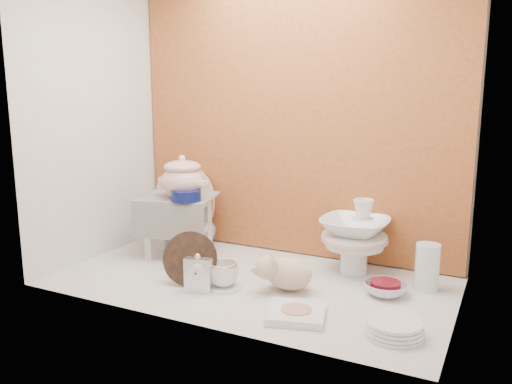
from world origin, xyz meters
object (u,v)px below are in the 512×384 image
plush_pig (288,273)px  porcelain_tower (355,236)px  step_stool (179,225)px  dinner_plate_stack (394,328)px  blue_white_vase (197,226)px  mantel_clock (198,273)px  crystal_bowl (385,289)px  floral_platter (183,203)px  gold_rim_teacup (223,274)px  soup_tureen (183,177)px

plush_pig → porcelain_tower: size_ratio=0.74×
step_stool → dinner_plate_stack: 1.33m
step_stool → blue_white_vase: 0.18m
dinner_plate_stack → plush_pig: bearing=156.0°
mantel_clock → crystal_bowl: size_ratio=0.95×
mantel_clock → crystal_bowl: bearing=9.4°
floral_platter → crystal_bowl: (1.26, -0.32, -0.19)m
floral_platter → dinner_plate_stack: size_ratio=2.11×
blue_white_vase → porcelain_tower: size_ratio=0.61×
plush_pig → blue_white_vase: bearing=132.5°
blue_white_vase → gold_rim_teacup: (0.46, -0.50, -0.05)m
gold_rim_teacup → crystal_bowl: bearing=19.8°
mantel_clock → gold_rim_teacup: (0.07, 0.09, -0.02)m
floral_platter → mantel_clock: size_ratio=2.60×
soup_tureen → crystal_bowl: 1.15m
floral_platter → step_stool: bearing=-60.4°
floral_platter → gold_rim_teacup: size_ratio=3.31×
soup_tureen → blue_white_vase: size_ratio=1.17×
plush_pig → porcelain_tower: 0.41m
mantel_clock → dinner_plate_stack: (0.86, -0.03, -0.06)m
blue_white_vase → plush_pig: 0.84m
blue_white_vase → crystal_bowl: size_ratio=1.25×
blue_white_vase → mantel_clock: (0.39, -0.59, -0.03)m
soup_tureen → dinner_plate_stack: (1.19, -0.42, -0.40)m
step_stool → crystal_bowl: (1.13, -0.08, -0.13)m
mantel_clock → porcelain_tower: size_ratio=0.47×
mantel_clock → porcelain_tower: bearing=30.9°
porcelain_tower → mantel_clock: bearing=-134.6°
gold_rim_teacup → dinner_plate_stack: bearing=-8.9°
floral_platter → porcelain_tower: floral_platter is taller
soup_tureen → dinner_plate_stack: soup_tureen is taller
plush_pig → gold_rim_teacup: bearing=-178.1°
plush_pig → gold_rim_teacup: plush_pig is taller
step_stool → crystal_bowl: step_stool is taller
blue_white_vase → soup_tureen: bearing=-74.8°
soup_tureen → plush_pig: bearing=-15.7°
blue_white_vase → dinner_plate_stack: size_ratio=1.06×
step_stool → soup_tureen: soup_tureen is taller
gold_rim_teacup → floral_platter: bearing=136.8°
mantel_clock → dinner_plate_stack: size_ratio=0.81×
step_stool → dinner_plate_stack: bearing=-35.4°
plush_pig → dinner_plate_stack: bearing=-43.2°
soup_tureen → blue_white_vase: 0.38m
plush_pig → porcelain_tower: bearing=42.2°
step_stool → blue_white_vase: size_ratio=1.67×
gold_rim_teacup → dinner_plate_stack: 0.79m
floral_platter → blue_white_vase: bearing=-24.2°
crystal_bowl → porcelain_tower: size_ratio=0.49×
plush_pig → porcelain_tower: porcelain_tower is taller
plush_pig → crystal_bowl: size_ratio=1.51×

